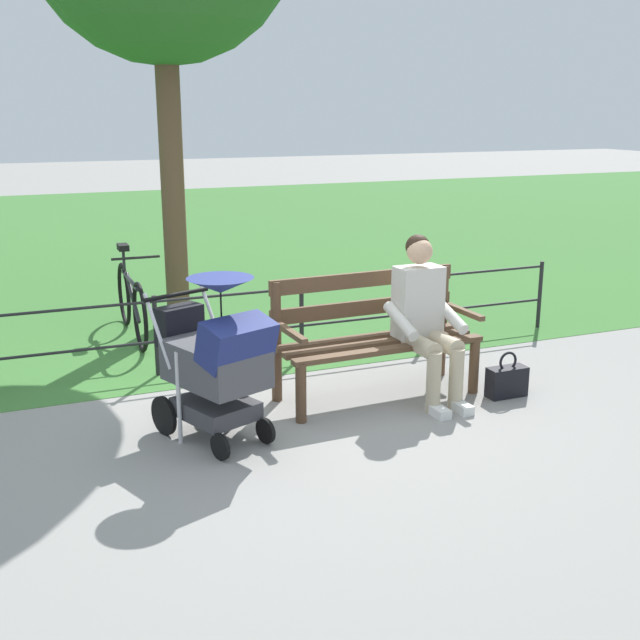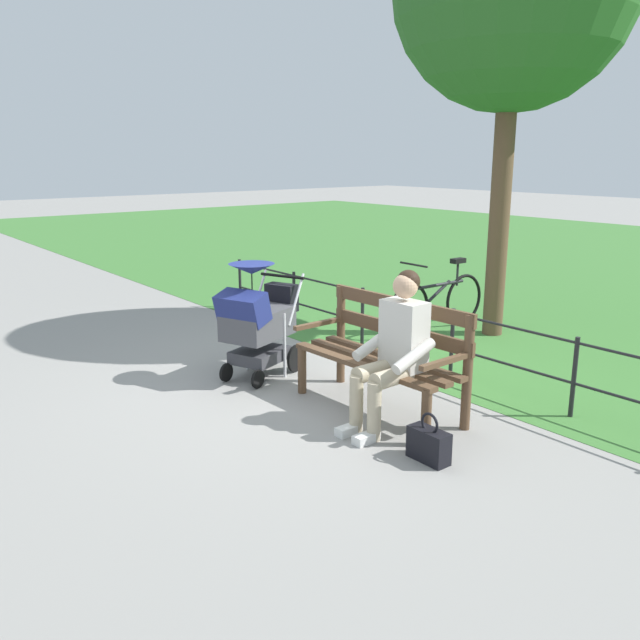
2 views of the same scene
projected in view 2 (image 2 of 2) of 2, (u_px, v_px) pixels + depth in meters
ground_plane at (315, 385)px, 6.35m from camera, size 60.00×60.00×0.00m
park_bench at (385, 350)px, 5.66m from camera, size 1.62×0.65×0.96m
person_on_bench at (394, 346)px, 5.23m from camera, size 0.54×0.74×1.28m
stroller at (257, 319)px, 6.44m from camera, size 0.77×1.00×1.15m
handbag at (429, 444)px, 4.75m from camera, size 0.32×0.14×0.37m
park_fence at (404, 324)px, 6.98m from camera, size 6.62×0.04×0.70m
bicycle at (438, 302)px, 8.25m from camera, size 0.44×1.66×0.89m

